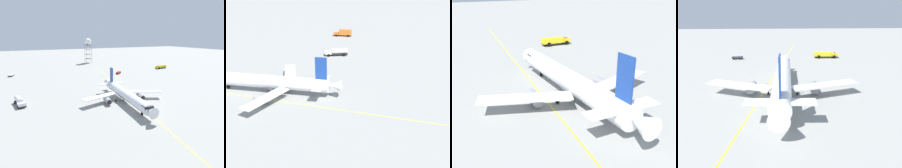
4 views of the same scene
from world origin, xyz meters
The scene contains 5 objects.
ground_plane centered at (0.00, 0.00, 0.00)m, with size 600.00×600.00×0.00m, color gray.
airliner_main centered at (-5.19, 0.72, 3.12)m, with size 40.54×33.69×11.34m.
fuel_tanker_truck centered at (9.20, 37.85, 1.56)m, with size 9.01×4.28×2.87m.
catering_truck_truck centered at (8.84, 69.31, 1.67)m, with size 8.57×3.01×3.10m.
taxiway_centreline centered at (-5.65, -3.74, 0.00)m, with size 174.32×34.18×0.01m.
Camera 2 is at (22.50, -77.09, 36.10)m, focal length 49.62 mm.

